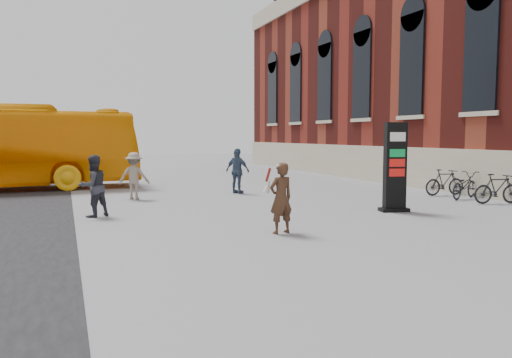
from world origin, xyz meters
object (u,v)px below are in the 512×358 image
object	(u,v)px
woman	(281,197)
bike_6	(464,185)
pedestrian_a	(93,186)
info_pylon	(395,167)
pedestrian_c	(238,171)
bike_5	(497,189)
bike_7	(445,182)
pedestrian_b	(134,176)

from	to	relation	value
woman	bike_6	world-z (taller)	woman
bike_6	pedestrian_a	bearing A→B (deg)	64.44
info_pylon	pedestrian_c	xyz separation A→B (m)	(-2.94, 6.29, -0.45)
pedestrian_a	bike_5	size ratio (longest dim) A/B	1.03
info_pylon	woman	size ratio (longest dim) A/B	1.61
bike_6	bike_7	world-z (taller)	bike_7
pedestrian_a	bike_5	world-z (taller)	pedestrian_a
info_pylon	pedestrian_b	world-z (taller)	info_pylon
woman	bike_7	bearing A→B (deg)	-162.51
bike_6	info_pylon	bearing A→B (deg)	88.07
info_pylon	bike_5	bearing A→B (deg)	14.82
info_pylon	pedestrian_c	size ratio (longest dim) A/B	1.50
woman	pedestrian_b	distance (m)	8.19
pedestrian_b	pedestrian_c	size ratio (longest dim) A/B	0.94
bike_5	bike_7	bearing A→B (deg)	12.06
info_pylon	pedestrian_b	size ratio (longest dim) A/B	1.59
pedestrian_a	bike_7	size ratio (longest dim) A/B	1.03
pedestrian_b	bike_5	world-z (taller)	pedestrian_b
bike_5	bike_7	world-z (taller)	bike_5
pedestrian_c	bike_7	bearing A→B (deg)	-153.83
info_pylon	pedestrian_b	distance (m)	9.24
pedestrian_b	bike_6	size ratio (longest dim) A/B	0.91
bike_7	bike_6	bearing A→B (deg)	-175.84
woman	bike_7	xyz separation A→B (m)	(9.02, 4.63, -0.35)
woman	bike_7	size ratio (longest dim) A/B	0.99
woman	bike_5	bearing A→B (deg)	-176.67
info_pylon	pedestrian_a	size ratio (longest dim) A/B	1.54
bike_5	bike_6	distance (m)	1.52
pedestrian_b	bike_7	world-z (taller)	pedestrian_b
pedestrian_c	bike_5	bearing A→B (deg)	-167.73
woman	pedestrian_a	bearing A→B (deg)	-55.54
woman	pedestrian_b	world-z (taller)	pedestrian_b
pedestrian_b	bike_5	bearing A→B (deg)	176.72
info_pylon	bike_6	xyz separation A→B (m)	(4.36, 1.69, -0.87)
info_pylon	bike_5	xyz separation A→B (m)	(4.36, 0.17, -0.85)
bike_6	bike_7	size ratio (longest dim) A/B	1.10
woman	pedestrian_c	world-z (taller)	pedestrian_c
pedestrian_b	pedestrian_c	xyz separation A→B (m)	(4.14, 0.37, 0.05)
pedestrian_a	bike_5	xyz separation A→B (m)	(13.05, -2.08, -0.37)
pedestrian_c	bike_6	distance (m)	8.64
pedestrian_b	info_pylon	bearing A→B (deg)	163.51
info_pylon	bike_7	bearing A→B (deg)	44.53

